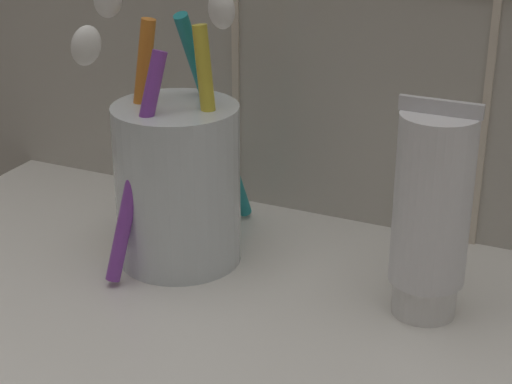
# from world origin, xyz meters

# --- Properties ---
(sink_counter) EXTENTS (0.71, 0.33, 0.02)m
(sink_counter) POSITION_xyz_m (0.00, 0.00, 0.01)
(sink_counter) COLOR silver
(sink_counter) RESTS_ON ground
(toothbrush_cup) EXTENTS (0.09, 0.16, 0.18)m
(toothbrush_cup) POSITION_xyz_m (-0.15, 0.06, 0.08)
(toothbrush_cup) COLOR silver
(toothbrush_cup) RESTS_ON sink_counter
(toothpaste_tube) EXTENTS (0.04, 0.04, 0.13)m
(toothpaste_tube) POSITION_xyz_m (0.01, 0.06, 0.08)
(toothpaste_tube) COLOR white
(toothpaste_tube) RESTS_ON sink_counter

